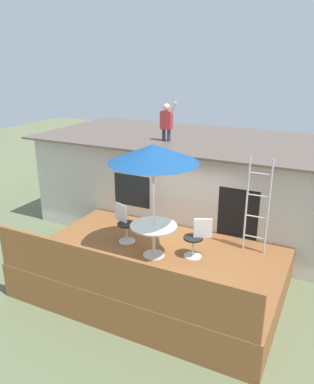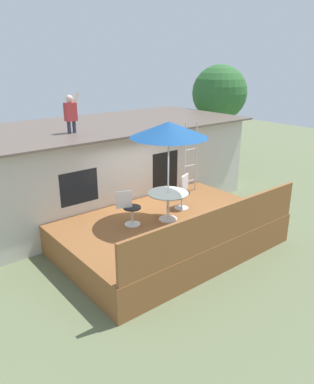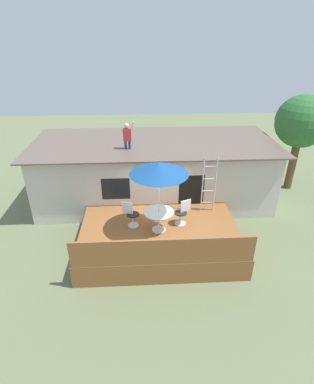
# 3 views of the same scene
# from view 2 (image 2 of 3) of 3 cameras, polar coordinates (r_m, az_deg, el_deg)

# --- Properties ---
(ground_plane) EXTENTS (40.00, 40.00, 0.00)m
(ground_plane) POSITION_cam_2_polar(r_m,az_deg,el_deg) (10.10, 1.14, -8.08)
(ground_plane) COLOR #66704C
(house) EXTENTS (10.50, 4.50, 2.76)m
(house) POSITION_cam_2_polar(r_m,az_deg,el_deg) (12.36, -9.65, 3.87)
(house) COLOR beige
(house) RESTS_ON ground
(deck) EXTENTS (5.56, 3.93, 0.80)m
(deck) POSITION_cam_2_polar(r_m,az_deg,el_deg) (9.92, 1.15, -6.04)
(deck) COLOR brown
(deck) RESTS_ON ground
(deck_railing) EXTENTS (5.46, 0.08, 0.90)m
(deck_railing) POSITION_cam_2_polar(r_m,az_deg,el_deg) (8.33, 9.75, -5.15)
(deck_railing) COLOR brown
(deck_railing) RESTS_ON deck
(patio_table) EXTENTS (1.04, 1.04, 0.74)m
(patio_table) POSITION_cam_2_polar(r_m,az_deg,el_deg) (9.39, 1.73, -1.01)
(patio_table) COLOR silver
(patio_table) RESTS_ON deck
(patio_umbrella) EXTENTS (1.90, 1.90, 2.54)m
(patio_umbrella) POSITION_cam_2_polar(r_m,az_deg,el_deg) (8.92, 1.85, 9.63)
(patio_umbrella) COLOR silver
(patio_umbrella) RESTS_ON deck
(step_ladder) EXTENTS (0.52, 0.04, 2.20)m
(step_ladder) POSITION_cam_2_polar(r_m,az_deg,el_deg) (11.36, 5.20, 5.34)
(step_ladder) COLOR silver
(step_ladder) RESTS_ON deck
(person_figure) EXTENTS (0.47, 0.20, 1.11)m
(person_figure) POSITION_cam_2_polar(r_m,az_deg,el_deg) (10.74, -13.20, 12.08)
(person_figure) COLOR #33384C
(person_figure) RESTS_ON house
(patio_chair_left) EXTENTS (0.60, 0.44, 0.92)m
(patio_chair_left) POSITION_cam_2_polar(r_m,az_deg,el_deg) (9.16, -4.32, -2.50)
(patio_chair_left) COLOR silver
(patio_chair_left) RESTS_ON deck
(patio_chair_right) EXTENTS (0.59, 0.44, 0.92)m
(patio_chair_right) POSITION_cam_2_polar(r_m,az_deg,el_deg) (10.25, 4.01, -0.01)
(patio_chair_right) COLOR silver
(patio_chair_right) RESTS_ON deck
(backyard_tree) EXTENTS (2.38, 2.38, 4.55)m
(backyard_tree) POSITION_cam_2_polar(r_m,az_deg,el_deg) (16.81, 9.65, 14.71)
(backyard_tree) COLOR brown
(backyard_tree) RESTS_ON ground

